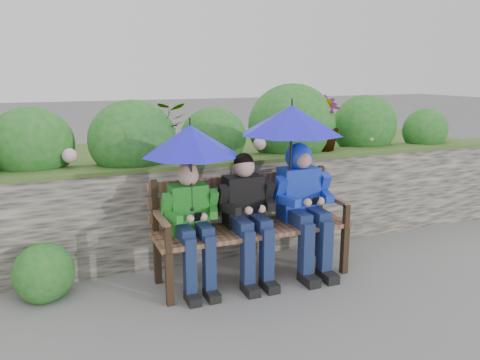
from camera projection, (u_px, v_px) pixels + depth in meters
name	position (u px, v px, depth m)	size (l,w,h in m)	color
ground	(244.00, 280.00, 4.42)	(60.00, 60.00, 0.00)	slate
garden_backdrop	(182.00, 181.00, 5.67)	(8.03, 2.86, 1.89)	#3B3A37
park_bench	(250.00, 219.00, 4.43)	(1.85, 0.54, 0.98)	#2F2116
boy_left	(192.00, 220.00, 4.11)	(0.49, 0.57, 1.15)	#227E22
boy_middle	(248.00, 211.00, 4.30)	(0.53, 0.61, 1.20)	black
boy_right	(303.00, 197.00, 4.50)	(0.57, 0.69, 1.25)	#0D2BB8
umbrella_left	(190.00, 140.00, 3.97)	(0.84, 0.84, 0.82)	#1A17E3
umbrella_right	(292.00, 120.00, 4.32)	(0.97, 0.97, 0.94)	#1A17E3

